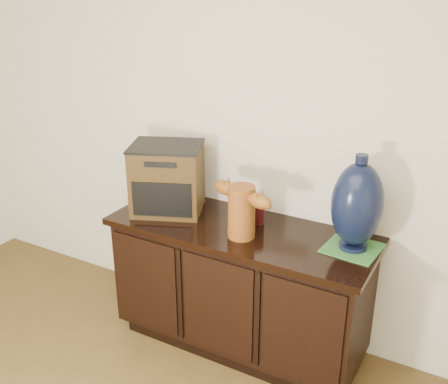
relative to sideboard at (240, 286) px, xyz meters
The scene contains 6 objects.
sideboard is the anchor object (origin of this frame).
terracotta_vessel 0.54m from the sideboard, 61.25° to the right, with size 0.39×0.18×0.28m.
tv_radio 0.74m from the sideboard, behind, with size 0.48×0.44×0.39m.
green_mat 0.70m from the sideboard, ahead, with size 0.26×0.26×0.01m, color #326B30.
lamp_base 0.85m from the sideboard, ahead, with size 0.27×0.27×0.48m.
spray_can 0.47m from the sideboard, 56.79° to the left, with size 0.06×0.06×0.17m.
Camera 1 is at (1.15, -0.03, 2.01)m, focal length 42.00 mm.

